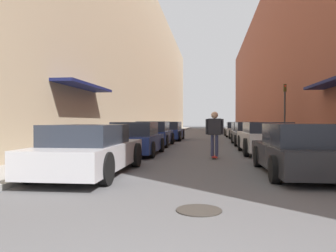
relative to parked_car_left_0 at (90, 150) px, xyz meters
The scene contains 17 objects.
ground 21.26m from the parked_car_left_0, 82.57° to the left, with size 150.85×150.85×0.00m, color #515154.
curb_strip_left 28.00m from the parked_car_left_0, 93.88° to the left, with size 1.80×68.57×0.12m.
curb_strip_right 28.90m from the parked_car_left_0, 75.18° to the left, with size 1.80×68.57×0.12m.
building_row_left 29.15m from the parked_car_left_0, 99.74° to the left, with size 4.90×68.57×14.91m.
building_row_right 30.48m from the parked_car_left_0, 69.77° to the left, with size 4.90×68.57×14.35m.
parked_car_left_0 is the anchor object (origin of this frame).
parked_car_left_1 5.05m from the parked_car_left_0, 89.50° to the left, with size 1.90×3.93×1.34m.
parked_car_left_2 9.92m from the parked_car_left_0, 90.37° to the left, with size 1.89×4.42×1.36m.
parked_car_left_3 15.59m from the parked_car_left_0, 89.68° to the left, with size 1.93×4.62×1.35m.
parked_car_right_0 5.40m from the parked_car_left_0, ahead, with size 1.97×4.28×1.30m.
parked_car_right_1 8.12m from the parked_car_left_0, 48.56° to the left, with size 2.06×4.20×1.33m.
parked_car_right_2 12.45m from the parked_car_left_0, 64.64° to the left, with size 1.97×4.23×1.32m.
parked_car_right_3 17.51m from the parked_car_left_0, 71.66° to the left, with size 2.02×4.20×1.33m.
parked_car_right_4 22.60m from the parked_car_left_0, 76.29° to the left, with size 1.98×4.74×1.31m.
skateboarder 5.25m from the parked_car_left_0, 52.13° to the left, with size 0.66×0.78×1.72m.
manhole_cover 4.26m from the parked_car_left_0, 46.67° to the right, with size 0.70×0.70×0.02m.
traffic_light 14.64m from the parked_car_left_0, 58.90° to the left, with size 0.16×0.22×3.49m.
Camera 1 is at (0.31, -1.70, 1.36)m, focal length 35.00 mm.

